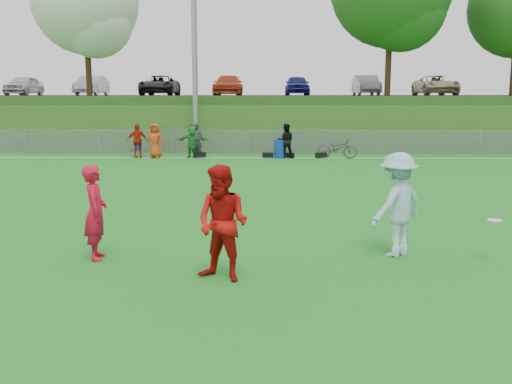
{
  "coord_description": "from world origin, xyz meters",
  "views": [
    {
      "loc": [
        0.9,
        -10.07,
        2.97
      ],
      "look_at": [
        0.68,
        0.5,
        1.21
      ],
      "focal_mm": 40.0,
      "sensor_mm": 36.0,
      "label": 1
    }
  ],
  "objects_px": {
    "player_red_center": "(223,223)",
    "player_blue": "(397,205)",
    "recycling_bin": "(280,149)",
    "frisbee": "(495,220)",
    "bicycle": "(337,148)",
    "player_red_left": "(95,212)"
  },
  "relations": [
    {
      "from": "player_red_left",
      "to": "frisbee",
      "type": "relative_size",
      "value": 6.95
    },
    {
      "from": "frisbee",
      "to": "recycling_bin",
      "type": "height_order",
      "value": "recycling_bin"
    },
    {
      "from": "player_red_center",
      "to": "recycling_bin",
      "type": "height_order",
      "value": "player_red_center"
    },
    {
      "from": "player_red_left",
      "to": "recycling_bin",
      "type": "height_order",
      "value": "player_red_left"
    },
    {
      "from": "recycling_bin",
      "to": "bicycle",
      "type": "bearing_deg",
      "value": -0.71
    },
    {
      "from": "player_red_center",
      "to": "recycling_bin",
      "type": "xyz_separation_m",
      "value": [
        1.34,
        19.12,
        -0.5
      ]
    },
    {
      "from": "player_red_left",
      "to": "bicycle",
      "type": "bearing_deg",
      "value": -33.24
    },
    {
      "from": "recycling_bin",
      "to": "bicycle",
      "type": "relative_size",
      "value": 0.47
    },
    {
      "from": "player_red_left",
      "to": "frisbee",
      "type": "xyz_separation_m",
      "value": [
        7.27,
        -0.06,
        -0.1
      ]
    },
    {
      "from": "frisbee",
      "to": "recycling_bin",
      "type": "relative_size",
      "value": 0.28
    },
    {
      "from": "player_red_left",
      "to": "player_red_center",
      "type": "relative_size",
      "value": 0.92
    },
    {
      "from": "frisbee",
      "to": "bicycle",
      "type": "xyz_separation_m",
      "value": [
        -0.68,
        17.95,
        -0.28
      ]
    },
    {
      "from": "recycling_bin",
      "to": "player_red_center",
      "type": "bearing_deg",
      "value": -94.01
    },
    {
      "from": "frisbee",
      "to": "recycling_bin",
      "type": "distance_m",
      "value": 18.32
    },
    {
      "from": "player_blue",
      "to": "bicycle",
      "type": "xyz_separation_m",
      "value": [
        0.99,
        17.56,
        -0.48
      ]
    },
    {
      "from": "player_red_left",
      "to": "recycling_bin",
      "type": "relative_size",
      "value": 1.95
    },
    {
      "from": "player_red_left",
      "to": "frisbee",
      "type": "bearing_deg",
      "value": -103.5
    },
    {
      "from": "player_blue",
      "to": "frisbee",
      "type": "relative_size",
      "value": 7.76
    },
    {
      "from": "player_red_center",
      "to": "player_blue",
      "type": "distance_m",
      "value": 3.51
    },
    {
      "from": "player_red_center",
      "to": "player_blue",
      "type": "relative_size",
      "value": 0.97
    },
    {
      "from": "player_red_left",
      "to": "player_blue",
      "type": "xyz_separation_m",
      "value": [
        5.6,
        0.33,
        0.1
      ]
    },
    {
      "from": "player_red_center",
      "to": "frisbee",
      "type": "xyz_separation_m",
      "value": [
        4.83,
        1.14,
        -0.17
      ]
    }
  ]
}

